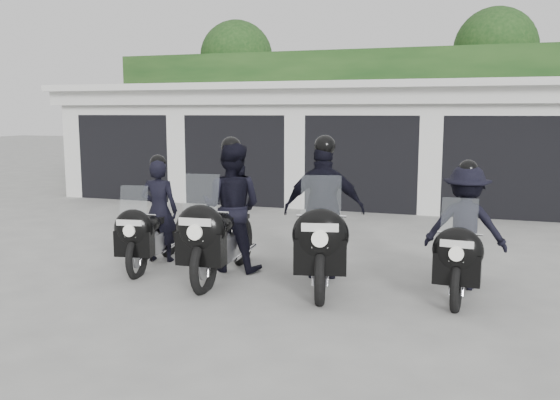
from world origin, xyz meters
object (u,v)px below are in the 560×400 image
(police_bike_a, at_px, (153,221))
(police_bike_b, at_px, (227,215))
(police_bike_c, at_px, (324,219))
(police_bike_d, at_px, (464,235))

(police_bike_a, height_order, police_bike_b, police_bike_b)
(police_bike_a, distance_m, police_bike_c, 2.62)
(police_bike_c, bearing_deg, police_bike_d, -8.06)
(police_bike_a, relative_size, police_bike_b, 0.84)
(police_bike_a, distance_m, police_bike_d, 4.42)
(police_bike_c, bearing_deg, police_bike_a, 167.45)
(police_bike_b, bearing_deg, police_bike_d, 0.03)
(police_bike_d, bearing_deg, police_bike_c, -172.50)
(police_bike_a, xyz_separation_m, police_bike_b, (1.23, -0.09, 0.17))
(police_bike_b, bearing_deg, police_bike_a, 172.71)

